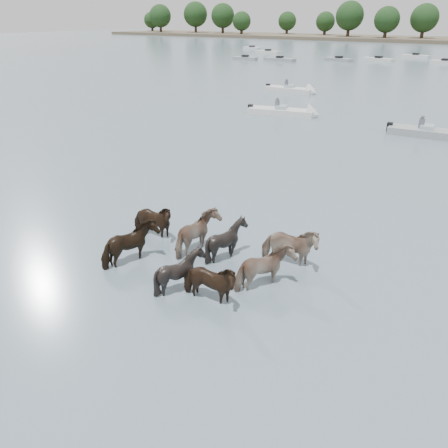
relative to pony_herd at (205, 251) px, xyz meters
The scene contains 7 objects.
ground 1.75m from the pony_herd, 88.01° to the right, with size 400.00×400.00×0.00m, color #4D6270.
shoreline 163.99m from the pony_herd, 115.25° to the left, with size 160.00×30.00×1.00m, color #4C4233.
pony_herd is the anchor object (origin of this frame).
motorboat_a 24.35m from the pony_herd, 110.92° to the left, with size 5.85×2.85×1.92m.
motorboat_b 21.93m from the pony_herd, 83.74° to the left, with size 5.37×2.01×1.92m.
motorboat_f 36.06m from the pony_herd, 112.10° to the left, with size 5.72×1.63×1.92m.
treeline 163.16m from the pony_herd, 116.56° to the left, with size 148.34×20.85×12.31m.
Camera 1 is at (7.52, -8.17, 7.15)m, focal length 36.46 mm.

